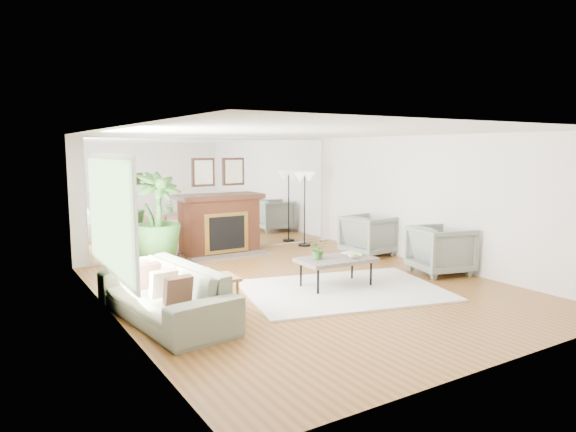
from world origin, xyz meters
TOP-DOWN VIEW (x-y plane):
  - ground at (0.00, 0.00)m, footprint 7.00×7.00m
  - wall_left at (-2.99, 0.00)m, footprint 0.02×7.00m
  - wall_right at (2.99, 0.00)m, footprint 0.02×7.00m
  - wall_back at (0.00, 3.49)m, footprint 6.00×0.02m
  - mirror_panel at (0.00, 3.47)m, footprint 5.40×0.04m
  - window_panel at (-2.96, 0.40)m, footprint 0.04×2.40m
  - fireplace at (0.00, 3.26)m, footprint 1.85×0.83m
  - area_rug at (0.39, -0.44)m, footprint 3.48×2.84m
  - coffee_table at (0.42, -0.20)m, footprint 1.25×0.76m
  - sofa at (-2.45, -0.26)m, footprint 1.23×2.53m
  - armchair_back at (2.54, 1.49)m, footprint 1.04×1.02m
  - armchair_front at (2.60, -0.43)m, footprint 1.16×1.14m
  - side_table at (-1.84, -0.60)m, footprint 0.52×0.52m
  - potted_ficus at (-1.72, 2.29)m, footprint 1.03×1.03m
  - floor_lamp at (1.99, 3.10)m, footprint 0.56×0.31m
  - tabletop_plant at (0.12, -0.12)m, footprint 0.32×0.29m
  - fruit_bowl at (0.66, -0.35)m, footprint 0.29×0.29m
  - book at (0.70, -0.12)m, footprint 0.26×0.34m

SIDE VIEW (x-z plane):
  - ground at x=0.00m, z-range 0.00..0.00m
  - area_rug at x=0.39m, z-range 0.00..0.03m
  - sofa at x=-2.45m, z-range 0.00..0.71m
  - armchair_back at x=2.54m, z-range 0.00..0.86m
  - armchair_front at x=2.60m, z-range 0.00..0.87m
  - coffee_table at x=0.42m, z-range 0.20..0.69m
  - side_table at x=-1.84m, z-range 0.19..0.76m
  - book at x=0.70m, z-range 0.49..0.51m
  - fruit_bowl at x=0.66m, z-range 0.49..0.55m
  - tabletop_plant at x=0.12m, z-range 0.49..0.81m
  - fireplace at x=0.00m, z-range -0.37..1.68m
  - potted_ficus at x=-1.72m, z-range 0.06..1.89m
  - wall_left at x=-2.99m, z-range 0.00..2.50m
  - wall_right at x=2.99m, z-range 0.00..2.50m
  - wall_back at x=0.00m, z-range 0.00..2.50m
  - mirror_panel at x=0.00m, z-range 0.05..2.45m
  - window_panel at x=-2.96m, z-range 0.60..2.10m
  - floor_lamp at x=1.99m, z-range 0.61..2.32m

